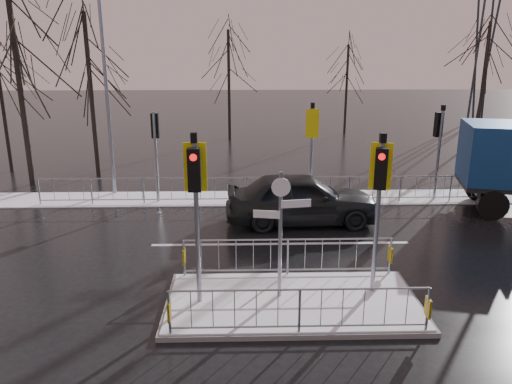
{
  "coord_description": "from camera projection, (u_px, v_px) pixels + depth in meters",
  "views": [
    {
      "loc": [
        -1.16,
        -10.6,
        5.93
      ],
      "look_at": [
        -0.77,
        3.44,
        1.8
      ],
      "focal_mm": 35.0,
      "sensor_mm": 36.0,
      "label": 1
    }
  ],
  "objects": [
    {
      "name": "tree_near_b",
      "position": [
        88.0,
        64.0,
        22.19
      ],
      "size": [
        4.0,
        4.0,
        7.55
      ],
      "color": "black",
      "rests_on": "ground"
    },
    {
      "name": "street_lamp_left",
      "position": [
        108.0,
        84.0,
        19.54
      ],
      "size": [
        1.25,
        0.18,
        8.2
      ],
      "color": "gray",
      "rests_on": "ground"
    },
    {
      "name": "tree_near_a",
      "position": [
        14.0,
        41.0,
        20.42
      ],
      "size": [
        4.75,
        4.75,
        8.97
      ],
      "color": "black",
      "rests_on": "ground"
    },
    {
      "name": "car_far_lane",
      "position": [
        301.0,
        198.0,
        17.15
      ],
      "size": [
        5.27,
        2.3,
        1.77
      ],
      "primitive_type": "imported",
      "rotation": [
        0.0,
        0.0,
        1.61
      ],
      "color": "black",
      "rests_on": "ground"
    },
    {
      "name": "snow_verge",
      "position": [
        272.0,
        198.0,
        20.11
      ],
      "size": [
        30.0,
        2.0,
        0.04
      ],
      "primitive_type": "cube",
      "color": "white",
      "rests_on": "ground"
    },
    {
      "name": "tree_far_c",
      "position": [
        486.0,
        59.0,
        30.92
      ],
      "size": [
        4.0,
        4.0,
        7.55
      ],
      "color": "black",
      "rests_on": "ground"
    },
    {
      "name": "far_kerb_fixtures",
      "position": [
        280.0,
        177.0,
        19.35
      ],
      "size": [
        18.0,
        0.65,
        3.83
      ],
      "color": "gray",
      "rests_on": "ground"
    },
    {
      "name": "tree_far_a",
      "position": [
        229.0,
        64.0,
        31.55
      ],
      "size": [
        3.75,
        3.75,
        7.08
      ],
      "color": "black",
      "rests_on": "ground"
    },
    {
      "name": "ground",
      "position": [
        292.0,
        305.0,
        11.87
      ],
      "size": [
        120.0,
        120.0,
        0.0
      ],
      "primitive_type": "plane",
      "color": "black",
      "rests_on": "ground"
    },
    {
      "name": "lane_markings",
      "position": [
        294.0,
        312.0,
        11.55
      ],
      "size": [
        8.0,
        11.38,
        0.01
      ],
      "color": "silver",
      "rests_on": "ground"
    },
    {
      "name": "traffic_island",
      "position": [
        292.0,
        290.0,
        11.77
      ],
      "size": [
        6.0,
        3.04,
        4.15
      ],
      "color": "slate",
      "rests_on": "ground"
    },
    {
      "name": "tree_far_b",
      "position": [
        347.0,
        72.0,
        33.86
      ],
      "size": [
        3.25,
        3.25,
        6.14
      ],
      "color": "black",
      "rests_on": "ground"
    }
  ]
}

